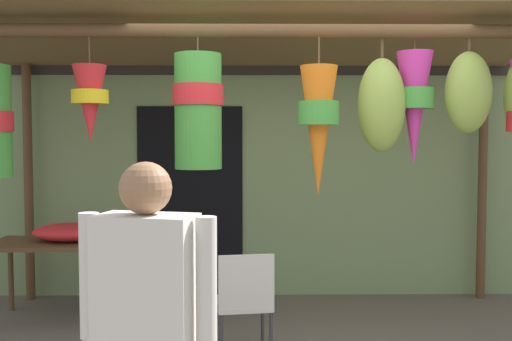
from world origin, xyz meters
The scene contains 7 objects.
shop_facade centered at (-0.01, 2.34, 1.97)m, with size 12.68×0.29×3.94m.
market_stall_canopy centered at (-0.14, 0.94, 2.30)m, with size 5.18×2.23×2.72m.
display_table centered at (-2.02, 1.41, 0.65)m, with size 1.41×0.65×0.72m.
flower_heap_on_table centered at (-2.00, 1.43, 0.80)m, with size 0.70×0.49×0.16m.
folding_chair centered at (-0.41, 0.27, 0.50)m, with size 0.45×0.45×0.84m.
wicker_basket_by_table centered at (-1.20, 0.53, 0.12)m, with size 0.45×0.45×0.25m, color olive.
customer_foreground centered at (-0.79, -1.61, 0.92)m, with size 0.58×0.31×1.57m.
Camera 1 is at (-0.38, -3.96, 1.67)m, focal length 41.27 mm.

